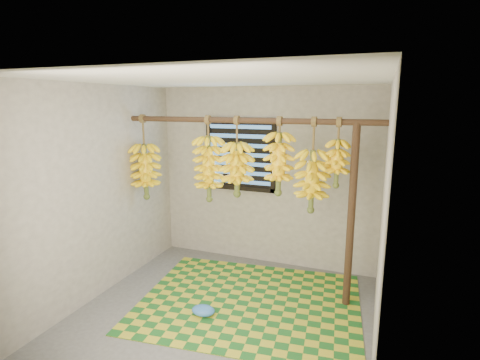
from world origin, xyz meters
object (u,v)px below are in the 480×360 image
at_px(banana_bunch_a, 145,171).
at_px(banana_bunch_f, 337,163).
at_px(support_post, 351,218).
at_px(banana_bunch_d, 279,164).
at_px(banana_bunch_c, 237,169).
at_px(woven_mat, 250,302).
at_px(banana_bunch_b, 209,169).
at_px(banana_bunch_e, 312,181).
at_px(plastic_bag, 203,310).

distance_m(banana_bunch_a, banana_bunch_f, 2.39).
height_order(support_post, banana_bunch_d, banana_bunch_d).
bearing_deg(banana_bunch_c, banana_bunch_f, 0.00).
xyz_separation_m(support_post, banana_bunch_c, (-1.29, -0.00, 0.44)).
bearing_deg(woven_mat, banana_bunch_b, 151.94).
xyz_separation_m(banana_bunch_a, banana_bunch_e, (2.12, 0.00, 0.03)).
distance_m(banana_bunch_c, banana_bunch_f, 1.13).
distance_m(support_post, banana_bunch_a, 2.57).
distance_m(banana_bunch_b, banana_bunch_f, 1.49).
xyz_separation_m(support_post, plastic_bag, (-1.37, -0.77, -0.94)).
bearing_deg(support_post, plastic_bag, -150.67).
height_order(woven_mat, banana_bunch_f, banana_bunch_f).
height_order(support_post, banana_bunch_e, banana_bunch_e).
distance_m(woven_mat, banana_bunch_a, 2.06).
bearing_deg(banana_bunch_d, banana_bunch_f, 0.00).
distance_m(support_post, banana_bunch_c, 1.37).
relative_size(banana_bunch_c, banana_bunch_e, 0.90).
height_order(woven_mat, banana_bunch_d, banana_bunch_d).
height_order(banana_bunch_e, banana_bunch_f, same).
height_order(plastic_bag, banana_bunch_f, banana_bunch_f).
relative_size(plastic_bag, banana_bunch_d, 0.29).
bearing_deg(banana_bunch_f, banana_bunch_a, 180.00).
bearing_deg(banana_bunch_b, banana_bunch_d, 0.00).
bearing_deg(banana_bunch_d, banana_bunch_c, -180.00).
bearing_deg(support_post, banana_bunch_b, 180.00).
bearing_deg(banana_bunch_c, woven_mat, -50.53).
bearing_deg(banana_bunch_d, banana_bunch_b, 180.00).
bearing_deg(banana_bunch_d, plastic_bag, -126.65).
distance_m(support_post, woven_mat, 1.46).
height_order(plastic_bag, banana_bunch_d, banana_bunch_d).
height_order(banana_bunch_d, banana_bunch_e, same).
height_order(banana_bunch_c, banana_bunch_f, same).
relative_size(woven_mat, banana_bunch_b, 2.35).
bearing_deg(support_post, banana_bunch_f, 180.00).
bearing_deg(plastic_bag, banana_bunch_b, 109.90).
xyz_separation_m(plastic_bag, banana_bunch_a, (-1.18, 0.77, 1.27)).
relative_size(banana_bunch_c, banana_bunch_f, 1.26).
relative_size(banana_bunch_b, banana_bunch_e, 0.99).
bearing_deg(banana_bunch_b, banana_bunch_e, 0.00).
distance_m(banana_bunch_c, banana_bunch_e, 0.87).
bearing_deg(banana_bunch_f, banana_bunch_d, 180.00).
bearing_deg(woven_mat, banana_bunch_c, 129.47).
distance_m(plastic_bag, banana_bunch_a, 1.90).
height_order(banana_bunch_c, banana_bunch_e, same).
bearing_deg(plastic_bag, banana_bunch_d, 53.35).
distance_m(woven_mat, plastic_bag, 0.57).
xyz_separation_m(plastic_bag, banana_bunch_b, (-0.28, 0.77, 1.36)).
distance_m(woven_mat, banana_bunch_d, 1.58).
bearing_deg(banana_bunch_e, plastic_bag, -140.76).
height_order(banana_bunch_a, banana_bunch_d, same).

